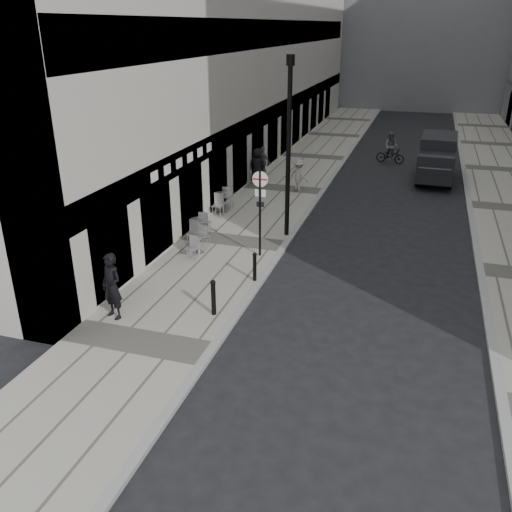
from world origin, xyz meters
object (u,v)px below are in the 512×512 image
Objects in this scene: cyclist at (391,151)px; panel_van at (437,156)px; lamppost at (289,140)px; walking_man at (112,286)px; sign_post at (260,201)px.

panel_van is at bearing -38.00° from cyclist.
cyclist is at bearing 78.33° from lamppost.
walking_man is 1.04× the size of cyclist.
cyclist is (-2.66, 3.25, -0.58)m from panel_van.
sign_post is 14.59m from panel_van.
lamppost is 1.36× the size of panel_van.
walking_man is 22.88m from cyclist.
walking_man is 0.61× the size of sign_post.
walking_man is at bearing -112.71° from panel_van.
lamppost reaches higher than walking_man.
lamppost is at bearing 90.37° from walking_man.
lamppost reaches higher than panel_van.
panel_van is at bearing 62.93° from lamppost.
cyclist is at bearing 96.33° from walking_man.
panel_van reaches higher than walking_man.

